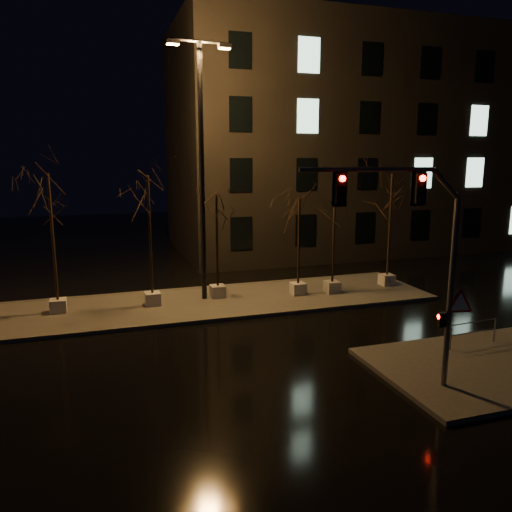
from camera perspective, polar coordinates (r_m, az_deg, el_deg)
name	(u,v)px	position (r m, az deg, el deg)	size (l,w,h in m)	color
ground	(227,356)	(16.99, -3.36, -11.29)	(90.00, 90.00, 0.00)	black
median	(193,304)	(22.50, -7.22, -5.45)	(22.00, 5.00, 0.15)	#44423D
sidewalk_corner	(487,366)	(17.54, 24.87, -11.36)	(7.00, 5.00, 0.15)	#44423D
building	(350,143)	(37.72, 10.70, 12.58)	(25.00, 12.00, 15.00)	black
tree_1	(50,205)	(21.67, -22.46, 5.39)	(1.80, 1.80, 5.88)	beige
tree_2	(149,205)	(21.58, -12.16, 5.72)	(1.80, 1.80, 5.76)	beige
tree_3	(217,218)	(22.48, -4.52, 4.35)	(1.80, 1.80, 4.83)	beige
tree_4	(299,220)	(22.98, 4.96, 4.10)	(1.80, 1.80, 4.63)	beige
tree_5	(334,214)	(23.44, 8.95, 4.81)	(1.80, 1.80, 4.98)	beige
tree_6	(391,199)	(25.39, 15.18, 6.27)	(1.80, 1.80, 5.70)	beige
traffic_signal_mast	(419,247)	(13.98, 18.13, 1.01)	(4.91, 1.09, 6.11)	slate
streetlight_main	(202,155)	(22.14, -6.25, 11.36)	(2.78, 0.49, 11.13)	black
guard_rail_a	(474,330)	(18.73, 23.60, -7.75)	(2.00, 0.20, 0.86)	slate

